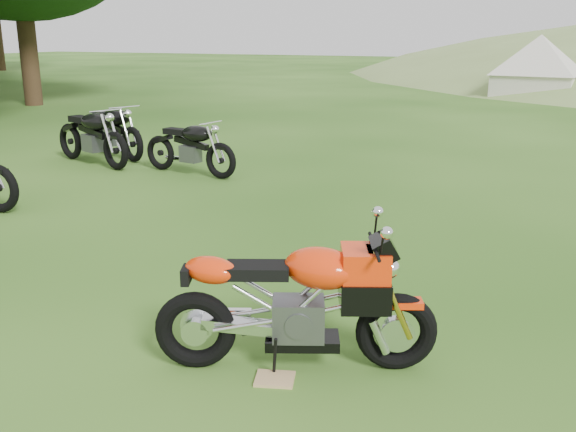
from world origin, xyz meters
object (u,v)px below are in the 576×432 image
at_px(vintage_moto_c, 112,129).
at_px(tent_left, 539,64).
at_px(plywood_board, 275,379).
at_px(sport_motorcycle, 296,293).
at_px(vintage_moto_d, 91,134).
at_px(vintage_moto_b, 189,146).

relative_size(vintage_moto_c, tent_left, 0.74).
bearing_deg(plywood_board, vintage_moto_c, 136.26).
relative_size(sport_motorcycle, vintage_moto_d, 0.90).
height_order(plywood_board, tent_left, tent_left).
height_order(vintage_moto_c, tent_left, tent_left).
bearing_deg(tent_left, plywood_board, -82.90).
height_order(vintage_moto_b, vintage_moto_c, vintage_moto_c).
bearing_deg(sport_motorcycle, vintage_moto_c, 113.87).
distance_m(vintage_moto_c, tent_left, 17.05).
height_order(plywood_board, vintage_moto_d, vintage_moto_d).
relative_size(vintage_moto_b, vintage_moto_c, 0.91).
xyz_separation_m(sport_motorcycle, vintage_moto_d, (-6.24, 5.10, -0.02)).
bearing_deg(tent_left, vintage_moto_b, -96.98).
height_order(sport_motorcycle, vintage_moto_c, sport_motorcycle).
distance_m(sport_motorcycle, plywood_board, 0.59).
height_order(sport_motorcycle, tent_left, tent_left).
bearing_deg(vintage_moto_b, sport_motorcycle, -42.34).
bearing_deg(vintage_moto_c, vintage_moto_b, 3.87).
xyz_separation_m(vintage_moto_b, vintage_moto_c, (-2.18, 0.73, 0.05)).
relative_size(plywood_board, vintage_moto_d, 0.13).
distance_m(plywood_board, tent_left, 21.92).
bearing_deg(plywood_board, vintage_moto_d, 139.32).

